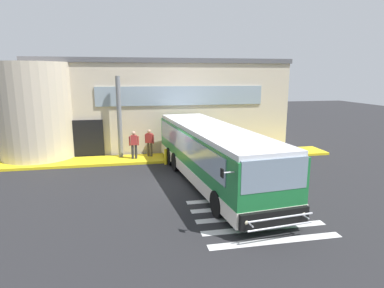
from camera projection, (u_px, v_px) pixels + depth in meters
The scene contains 10 objects.
ground_plane at pixel (182, 184), 15.58m from camera, with size 80.00×90.00×0.02m, color #232326.
bay_paint_stripes at pixel (254, 217), 11.93m from camera, with size 4.40×3.96×0.01m.
terminal_building at pixel (150, 101), 25.89m from camera, with size 18.49×13.80×6.13m.
boarding_curb at pixel (169, 158), 20.17m from camera, with size 20.69×2.00×0.15m, color yellow.
entry_support_column at pixel (119, 117), 19.68m from camera, with size 0.28×0.28×4.89m, color slate.
bus_main_foreground at pixel (212, 156), 15.50m from camera, with size 3.76×11.85×2.70m.
passenger_near_column at pixel (134, 144), 19.47m from camera, with size 0.59×0.23×1.68m.
passenger_by_doorway at pixel (149, 141), 20.08m from camera, with size 0.54×0.37×1.68m.
passenger_at_curb_edge at pixel (169, 142), 19.66m from camera, with size 0.52×0.50×1.68m.
safety_bollard_yellow at pixel (166, 157), 18.88m from camera, with size 0.18×0.18×0.90m, color yellow.
Camera 1 is at (-2.39, -14.66, 5.09)m, focal length 30.50 mm.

